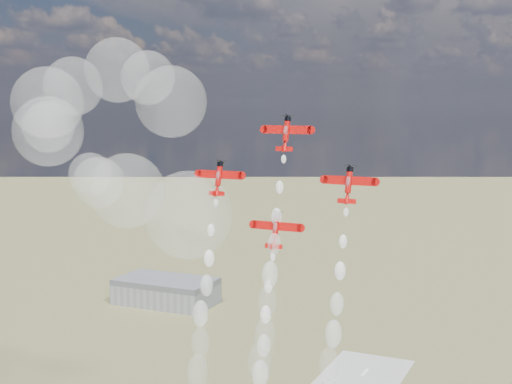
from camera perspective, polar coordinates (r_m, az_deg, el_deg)
The scene contains 9 objects.
hangar at distance 373.70m, azimuth -7.21°, elevation -7.87°, with size 50.00×28.00×13.00m.
plane_lead at distance 156.64m, azimuth 2.43°, elevation 4.76°, with size 11.19×4.38×7.83m.
plane_left at distance 161.20m, azimuth -3.01°, elevation 1.15°, with size 11.19×4.38×7.83m.
plane_right at distance 149.61m, azimuth 7.42°, elevation 0.64°, with size 11.19×4.38×7.83m.
plane_slot at distance 153.61m, azimuth 1.58°, elevation -3.01°, with size 11.19×4.38×7.83m.
smoke_trail_lead at distance 153.64m, azimuth 0.75°, elevation -10.34°, with size 5.69×14.27×45.65m.
smoke_trail_left at distance 160.45m, azimuth -4.67°, elevation -13.35°, with size 5.10×15.36×45.58m.
smoke_trail_right at distance 149.04m, azimuth 5.87°, elevation -15.00°, with size 5.10×14.81×44.77m.
drifted_smoke_cloud at distance 187.77m, azimuth -11.54°, elevation 4.48°, with size 71.71×36.72×53.39m.
Camera 1 is at (71.22, -126.34, 102.65)m, focal length 50.00 mm.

